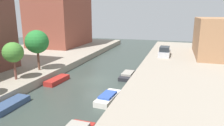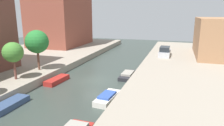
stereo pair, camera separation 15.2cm
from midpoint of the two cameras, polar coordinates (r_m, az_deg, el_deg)
The scene contains 10 objects.
ground_plane at distance 26.43m, azimuth -5.37°, elevation -4.85°, with size 84.00×84.00×0.00m, color #333D38.
quay_right at distance 24.80m, azimuth 28.64°, elevation -6.59°, with size 20.00×64.00×1.00m, color gray.
apartment_tower_far at distance 49.76m, azimuth -14.24°, elevation 16.46°, with size 10.00×13.42×20.18m, color brown.
street_tree_2 at distance 25.38m, azimuth -25.47°, elevation 2.64°, with size 2.26×2.26×4.26m.
street_tree_3 at distance 28.45m, azimuth -19.83°, elevation 5.51°, with size 2.99×2.99×5.24m.
parked_car at distance 37.37m, azimuth 14.44°, elevation 2.97°, with size 1.88×4.74×1.66m.
moored_boat_left_1 at distance 21.27m, azimuth -26.21°, elevation -10.22°, with size 1.45×3.78×0.55m.
moored_boat_left_2 at distance 26.46m, azimuth -14.76°, elevation -4.57°, with size 1.50×3.74×0.58m.
moored_boat_right_2 at distance 20.45m, azimuth -1.05°, elevation -9.51°, with size 1.68×3.89×0.76m.
moored_boat_right_3 at distance 27.70m, azimuth 4.52°, elevation -3.31°, with size 1.60×4.28×0.70m.
Camera 2 is at (10.07, -22.95, 8.41)m, focal length 33.18 mm.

